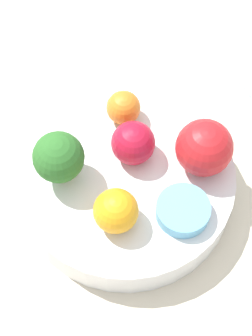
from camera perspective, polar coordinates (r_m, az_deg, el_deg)
The scene contains 9 objects.
ground_plane at distance 0.62m, azimuth 0.00°, elevation -3.26°, with size 6.00×6.00×0.00m, color gray.
table_surface at distance 0.61m, azimuth 0.00°, elevation -2.85°, with size 1.20×1.20×0.02m.
bowl at distance 0.58m, azimuth 0.00°, elevation -1.49°, with size 0.22×0.22×0.04m.
broccoli at distance 0.54m, azimuth -6.85°, elevation 1.27°, with size 0.05×0.05×0.06m.
apple_red at distance 0.55m, azimuth 7.95°, elevation 2.05°, with size 0.06×0.06×0.06m.
apple_green at distance 0.56m, azimuth 0.73°, elevation 2.56°, with size 0.04×0.04×0.04m.
orange_front at distance 0.52m, azimuth -1.04°, elevation -4.38°, with size 0.04×0.04×0.04m.
orange_back at distance 0.58m, azimuth 0.23°, elevation 6.16°, with size 0.04×0.04×0.04m.
small_cup at distance 0.54m, azimuth 5.81°, elevation -4.33°, with size 0.05×0.05×0.02m.
Camera 1 is at (-0.27, 0.01, 0.56)m, focal length 60.00 mm.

